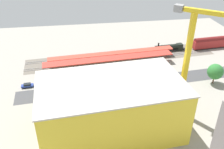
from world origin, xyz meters
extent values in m
plane|color=gray|center=(0.00, 0.00, 0.00)|extent=(147.77, 147.77, 0.00)
cube|color=#665E54|center=(0.00, -20.82, 0.00)|extent=(93.23, 22.04, 0.01)
cube|color=#424244|center=(0.00, 4.01, 0.00)|extent=(92.77, 16.17, 0.01)
cube|color=#9E9EA8|center=(0.00, -24.98, 0.18)|extent=(92.08, 7.32, 0.12)
cube|color=#9E9EA8|center=(0.00, -23.54, 0.18)|extent=(92.08, 7.32, 0.12)
cube|color=#9E9EA8|center=(0.00, -18.10, 0.18)|extent=(92.08, 7.32, 0.12)
cube|color=#9E9EA8|center=(0.00, -16.66, 0.18)|extent=(92.08, 7.32, 0.12)
cube|color=#B73328|center=(7.60, -11.43, 4.33)|extent=(58.95, 9.93, 0.37)
cylinder|color=slate|center=(-18.74, -13.49, 2.08)|extent=(0.30, 0.30, 4.15)
cylinder|color=slate|center=(-1.18, -12.12, 2.08)|extent=(0.30, 0.30, 4.15)
cylinder|color=slate|center=(16.38, -10.75, 2.08)|extent=(0.30, 0.30, 4.15)
cylinder|color=slate|center=(33.94, -9.37, 2.08)|extent=(0.30, 0.30, 4.15)
cube|color=#C63D2D|center=(5.36, -17.84, 3.77)|extent=(60.15, 8.80, 0.49)
cylinder|color=slate|center=(-21.56, -19.94, 1.76)|extent=(0.30, 0.30, 3.53)
cylinder|color=slate|center=(-8.10, -18.89, 1.76)|extent=(0.30, 0.30, 3.53)
cylinder|color=slate|center=(5.36, -17.84, 1.76)|extent=(0.30, 0.30, 3.53)
cylinder|color=slate|center=(18.82, -16.79, 1.76)|extent=(0.30, 0.30, 3.53)
cylinder|color=slate|center=(32.28, -15.73, 1.76)|extent=(0.30, 0.30, 3.53)
cube|color=black|center=(-25.68, -24.26, 0.50)|extent=(16.14, 3.52, 1.00)
cylinder|color=black|center=(-24.33, -24.15, 2.27)|extent=(13.47, 3.56, 2.53)
cube|color=black|center=(-30.96, -24.67, 1.72)|extent=(2.91, 2.93, 3.44)
cylinder|color=black|center=(-19.19, -23.75, 4.23)|extent=(0.70, 0.70, 1.40)
cube|color=black|center=(-47.33, -24.26, 0.30)|extent=(16.58, 3.60, 0.60)
cube|color=maroon|center=(-47.33, -24.26, 2.58)|extent=(18.45, 4.32, 3.95)
cylinder|color=maroon|center=(-47.33, -24.26, 4.80)|extent=(17.72, 4.27, 2.91)
cube|color=black|center=(-11.02, 0.77, 0.15)|extent=(3.46, 1.80, 0.30)
cube|color=silver|center=(-11.02, 0.77, 0.68)|extent=(4.11, 1.89, 0.75)
cube|color=#1E2328|center=(-11.02, 0.77, 1.34)|extent=(2.32, 1.62, 0.57)
cube|color=black|center=(-4.02, 0.66, 0.15)|extent=(3.68, 2.07, 0.30)
cube|color=navy|center=(-4.02, 0.66, 0.73)|extent=(4.35, 2.21, 0.86)
cube|color=#1E2328|center=(-4.02, 0.66, 1.44)|extent=(2.50, 1.80, 0.57)
cube|color=black|center=(3.63, 0.27, 0.15)|extent=(3.59, 2.06, 0.30)
cube|color=black|center=(3.63, 0.27, 0.72)|extent=(4.25, 2.20, 0.84)
cube|color=#1E2328|center=(3.63, 0.27, 1.44)|extent=(2.44, 1.79, 0.62)
cube|color=black|center=(11.86, 0.66, 0.15)|extent=(4.16, 2.07, 0.30)
cube|color=silver|center=(11.86, 0.66, 0.72)|extent=(4.93, 2.21, 0.84)
cube|color=#1E2328|center=(11.86, 0.66, 1.49)|extent=(2.82, 1.81, 0.69)
cube|color=black|center=(19.70, 0.37, 0.15)|extent=(3.57, 2.11, 0.30)
cube|color=silver|center=(19.70, 0.37, 0.72)|extent=(4.23, 2.24, 0.83)
cube|color=#1E2328|center=(19.70, 0.37, 1.47)|extent=(2.43, 1.85, 0.67)
cube|color=black|center=(27.38, 0.32, 0.15)|extent=(3.76, 2.11, 0.30)
cube|color=black|center=(27.38, 0.32, 0.73)|extent=(4.44, 2.26, 0.86)
cube|color=#1E2328|center=(27.38, 0.32, 1.49)|extent=(2.56, 1.83, 0.66)
cube|color=black|center=(35.43, 0.71, 0.15)|extent=(3.91, 2.11, 0.30)
cube|color=silver|center=(35.43, 0.71, 0.67)|extent=(4.63, 2.27, 0.75)
cube|color=#1E2328|center=(35.43, 0.71, 1.35)|extent=(2.66, 1.82, 0.61)
cube|color=black|center=(42.24, 0.30, 0.15)|extent=(4.05, 2.11, 0.30)
cube|color=navy|center=(42.24, 0.30, 0.66)|extent=(4.80, 2.24, 0.72)
cube|color=#1E2328|center=(42.24, 0.30, 1.32)|extent=(2.73, 1.86, 0.59)
cube|color=yellow|center=(13.09, 29.33, 8.33)|extent=(42.57, 26.14, 16.66)
cube|color=#B7B2A8|center=(13.09, 29.33, 16.86)|extent=(43.22, 26.78, 0.40)
cube|color=gray|center=(-10.82, 24.42, 0.60)|extent=(3.60, 3.60, 1.20)
cube|color=yellow|center=(-10.82, 24.42, 17.17)|extent=(1.40, 1.40, 34.34)
cube|color=gray|center=(-7.36, 21.55, 34.94)|extent=(3.12, 3.07, 2.00)
cube|color=black|center=(17.44, 10.83, 0.25)|extent=(9.49, 2.42, 0.50)
cube|color=white|center=(16.39, 10.81, 1.81)|extent=(7.40, 2.60, 2.62)
cube|color=maroon|center=(21.11, 10.93, 1.77)|extent=(2.16, 2.47, 2.54)
cylinder|color=brown|center=(-31.95, 8.65, 1.56)|extent=(0.53, 0.53, 3.11)
sphere|color=#2D7233|center=(-31.95, 8.65, 5.31)|extent=(6.28, 6.28, 6.28)
cylinder|color=brown|center=(6.06, 9.67, 1.64)|extent=(0.41, 0.41, 3.27)
sphere|color=#28662D|center=(6.06, 9.67, 4.94)|extent=(4.75, 4.75, 4.75)
cylinder|color=brown|center=(30.52, 9.29, 1.74)|extent=(0.48, 0.48, 3.47)
sphere|color=#38843D|center=(30.52, 9.29, 5.65)|extent=(6.24, 6.24, 6.24)
cylinder|color=brown|center=(27.70, 8.47, 1.33)|extent=(0.55, 0.55, 2.67)
sphere|color=#28662D|center=(27.70, 8.47, 4.82)|extent=(6.15, 6.15, 6.15)
cylinder|color=#333333|center=(17.77, -0.42, 2.76)|extent=(0.16, 0.16, 5.52)
cube|color=black|center=(17.77, -0.42, 5.97)|extent=(0.36, 0.36, 0.90)
sphere|color=yellow|center=(17.99, -0.42, 5.97)|extent=(0.20, 0.20, 0.20)
camera|label=1|loc=(21.83, 87.54, 53.58)|focal=39.92mm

